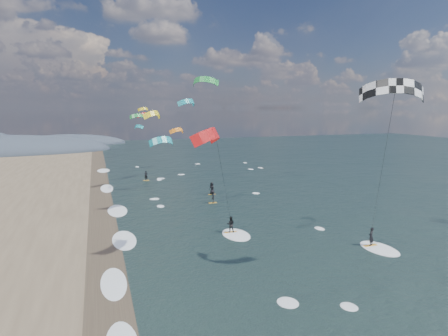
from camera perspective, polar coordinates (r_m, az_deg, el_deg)
name	(u,v)px	position (r m, az deg, el deg)	size (l,w,h in m)	color
ground	(296,296)	(27.08, 10.87, -18.65)	(260.00, 260.00, 0.00)	black
wet_sand_strip	(105,263)	(33.13, -17.64, -13.57)	(3.00, 240.00, 0.00)	#382D23
kitesurfer_near_a	(391,125)	(29.73, 24.16, 6.01)	(7.88, 9.20, 15.05)	gold
kitesurfer_near_b	(222,169)	(32.23, -0.28, -0.13)	(6.85, 9.23, 11.82)	gold
far_kitesurfers	(199,189)	(54.37, -3.80, -3.28)	(8.85, 19.60, 1.82)	gold
bg_kite_field	(160,112)	(75.73, -9.68, 8.37)	(12.13, 71.13, 9.88)	orange
shoreline_surf	(117,242)	(37.59, -15.97, -10.74)	(2.40, 79.40, 0.11)	white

